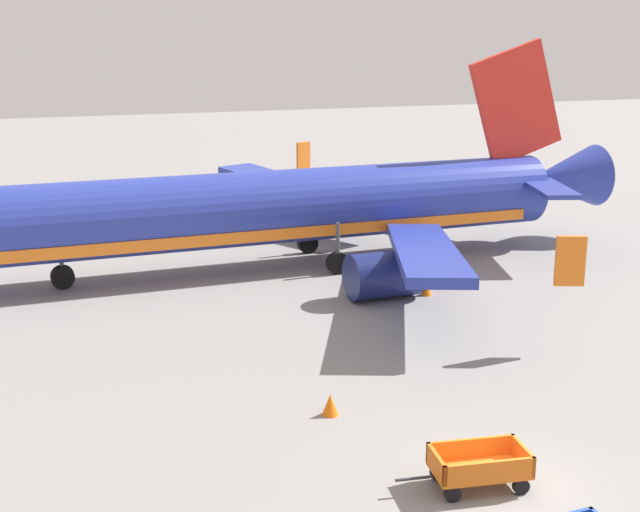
% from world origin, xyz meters
% --- Properties ---
extents(ground_plane, '(220.00, 220.00, 0.00)m').
position_xyz_m(ground_plane, '(0.00, 0.00, 0.00)').
color(ground_plane, gray).
extents(airplane, '(37.55, 30.29, 11.34)m').
position_xyz_m(airplane, '(1.85, 23.03, 3.05)').
color(airplane, '#28389E').
rests_on(airplane, ground).
extents(baggage_cart_second_in_row, '(3.62, 1.74, 1.07)m').
position_xyz_m(baggage_cart_second_in_row, '(-0.49, 0.32, 0.60)').
color(baggage_cart_second_in_row, orange).
rests_on(baggage_cart_second_in_row, ground).
extents(traffic_cone_near_plane, '(0.53, 0.53, 0.69)m').
position_xyz_m(traffic_cone_near_plane, '(5.90, 16.13, 0.35)').
color(traffic_cone_near_plane, orange).
rests_on(traffic_cone_near_plane, ground).
extents(traffic_cone_mid_apron, '(0.53, 0.53, 0.70)m').
position_xyz_m(traffic_cone_mid_apron, '(-2.65, 5.76, 0.35)').
color(traffic_cone_mid_apron, orange).
rests_on(traffic_cone_mid_apron, ground).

